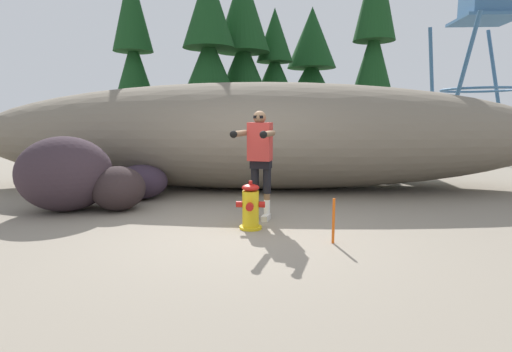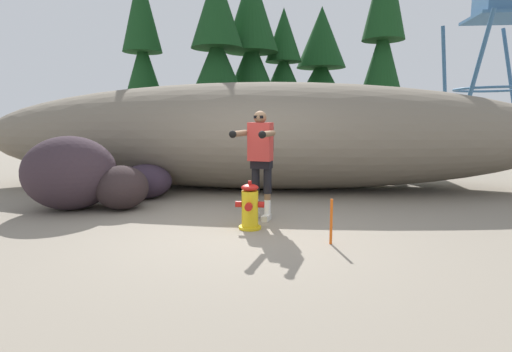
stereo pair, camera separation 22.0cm
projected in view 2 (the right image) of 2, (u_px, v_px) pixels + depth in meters
The scene contains 14 objects.
ground_plane at pixel (241, 231), 6.05m from camera, with size 56.00×56.00×0.04m, color gray.
dirt_embankment at pixel (261, 136), 9.47m from camera, with size 13.43×3.20×2.43m, color #756B5B.
fire_hydrant at pixel (250, 207), 6.05m from camera, with size 0.43×0.38×0.72m.
utility_worker at pixel (260, 152), 6.44m from camera, with size 0.65×1.03×1.74m.
boulder_large at pixel (146, 181), 8.36m from camera, with size 1.00×1.05×0.69m, color #2F2331.
boulder_mid at pixel (70, 173), 7.28m from camera, with size 1.61×1.32×1.32m, color #362930.
boulder_small at pixel (122, 188), 7.33m from camera, with size 0.95×0.94×0.79m, color #2E2324.
pine_tree_far_left at pixel (143, 67), 13.25m from camera, with size 1.94×1.94×6.35m.
pine_tree_left at pixel (217, 62), 12.89m from camera, with size 2.52×2.52×6.22m.
pine_tree_center at pixel (252, 67), 14.03m from camera, with size 2.82×2.82×6.60m.
pine_tree_right at pixel (283, 71), 14.89m from camera, with size 2.04×2.04×5.51m.
pine_tree_far_right at pixel (321, 78), 15.82m from camera, with size 2.89×2.89×5.79m.
pine_tree_ridge_end at pixel (382, 57), 12.61m from camera, with size 2.00×2.00×6.92m.
survey_stake at pixel (331, 222), 5.32m from camera, with size 0.04×0.04×0.60m, color #E55914.
Camera 2 is at (0.75, -5.83, 1.65)m, focal length 28.77 mm.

